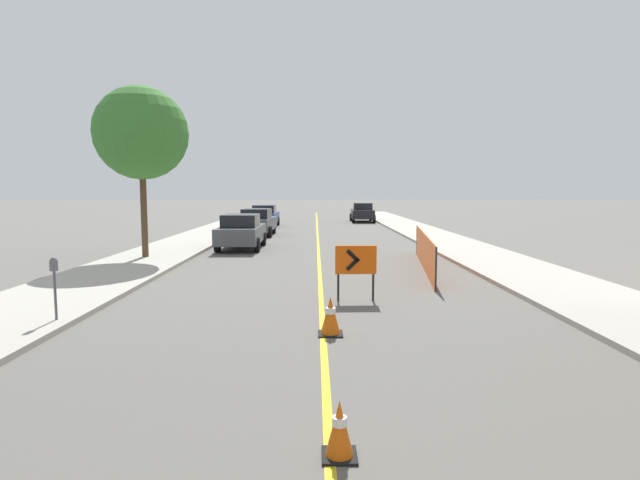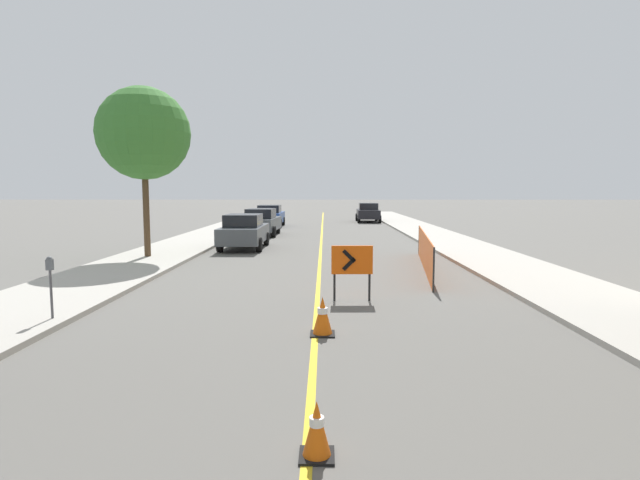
{
  "view_description": "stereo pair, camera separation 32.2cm",
  "coord_description": "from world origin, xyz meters",
  "px_view_note": "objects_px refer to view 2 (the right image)",
  "views": [
    {
      "loc": [
        -0.15,
        13.56,
        2.7
      ],
      "look_at": [
        0.02,
        30.4,
        1.0
      ],
      "focal_mm": 28.0,
      "sensor_mm": 36.0,
      "label": 1
    },
    {
      "loc": [
        0.18,
        13.56,
        2.7
      ],
      "look_at": [
        0.02,
        30.4,
        1.0
      ],
      "focal_mm": 28.0,
      "sensor_mm": 36.0,
      "label": 2
    }
  ],
  "objects_px": {
    "parked_car_curb_far": "(270,216)",
    "parked_car_opposite_side": "(368,212)",
    "parked_car_curb_mid": "(261,222)",
    "arrow_barricade_primary": "(352,262)",
    "parking_meter_near_curb": "(50,275)",
    "parked_car_curb_near": "(244,231)",
    "street_tree_left_near": "(144,134)",
    "traffic_cone_fourth": "(317,429)",
    "traffic_cone_fifth": "(323,316)"
  },
  "relations": [
    {
      "from": "traffic_cone_fifth",
      "to": "parking_meter_near_curb",
      "type": "height_order",
      "value": "parking_meter_near_curb"
    },
    {
      "from": "parking_meter_near_curb",
      "to": "parked_car_curb_near",
      "type": "bearing_deg",
      "value": 82.14
    },
    {
      "from": "traffic_cone_fourth",
      "to": "arrow_barricade_primary",
      "type": "bearing_deg",
      "value": 84.07
    },
    {
      "from": "arrow_barricade_primary",
      "to": "parked_car_curb_far",
      "type": "height_order",
      "value": "parked_car_curb_far"
    },
    {
      "from": "parked_car_curb_near",
      "to": "parked_car_curb_mid",
      "type": "bearing_deg",
      "value": 90.88
    },
    {
      "from": "parked_car_curb_near",
      "to": "street_tree_left_near",
      "type": "height_order",
      "value": "street_tree_left_near"
    },
    {
      "from": "traffic_cone_fourth",
      "to": "street_tree_left_near",
      "type": "relative_size",
      "value": 0.09
    },
    {
      "from": "parked_car_opposite_side",
      "to": "parking_meter_near_curb",
      "type": "xyz_separation_m",
      "value": [
        -9.15,
        -32.17,
        0.21
      ]
    },
    {
      "from": "arrow_barricade_primary",
      "to": "parked_car_curb_near",
      "type": "height_order",
      "value": "parked_car_curb_near"
    },
    {
      "from": "traffic_cone_fourth",
      "to": "parked_car_curb_near",
      "type": "height_order",
      "value": "parked_car_curb_near"
    },
    {
      "from": "arrow_barricade_primary",
      "to": "parked_car_curb_mid",
      "type": "xyz_separation_m",
      "value": [
        -4.41,
        17.43,
        -0.15
      ]
    },
    {
      "from": "parked_car_curb_mid",
      "to": "street_tree_left_near",
      "type": "height_order",
      "value": "street_tree_left_near"
    },
    {
      "from": "arrow_barricade_primary",
      "to": "parked_car_opposite_side",
      "type": "xyz_separation_m",
      "value": [
        2.99,
        29.99,
        -0.15
      ]
    },
    {
      "from": "parked_car_curb_far",
      "to": "parked_car_opposite_side",
      "type": "bearing_deg",
      "value": 36.87
    },
    {
      "from": "parked_car_curb_mid",
      "to": "parked_car_opposite_side",
      "type": "relative_size",
      "value": 1.01
    },
    {
      "from": "traffic_cone_fifth",
      "to": "parked_car_curb_mid",
      "type": "distance_m",
      "value": 20.63
    },
    {
      "from": "arrow_barricade_primary",
      "to": "parked_car_curb_far",
      "type": "bearing_deg",
      "value": 99.68
    },
    {
      "from": "parked_car_curb_far",
      "to": "parked_car_opposite_side",
      "type": "xyz_separation_m",
      "value": [
        7.65,
        5.62,
        0.0
      ]
    },
    {
      "from": "parked_car_curb_mid",
      "to": "street_tree_left_near",
      "type": "xyz_separation_m",
      "value": [
        -3.15,
        -10.19,
        4.02
      ]
    },
    {
      "from": "parked_car_opposite_side",
      "to": "street_tree_left_near",
      "type": "relative_size",
      "value": 0.67
    },
    {
      "from": "traffic_cone_fifth",
      "to": "street_tree_left_near",
      "type": "relative_size",
      "value": 0.11
    },
    {
      "from": "arrow_barricade_primary",
      "to": "parked_car_curb_far",
      "type": "xyz_separation_m",
      "value": [
        -4.66,
        24.37,
        -0.15
      ]
    },
    {
      "from": "traffic_cone_fifth",
      "to": "parked_car_opposite_side",
      "type": "xyz_separation_m",
      "value": [
        3.69,
        32.85,
        0.44
      ]
    },
    {
      "from": "parked_car_curb_near",
      "to": "parked_car_curb_far",
      "type": "xyz_separation_m",
      "value": [
        -0.3,
        13.58,
        0.0
      ]
    },
    {
      "from": "arrow_barricade_primary",
      "to": "traffic_cone_fifth",
      "type": "bearing_deg",
      "value": -104.93
    },
    {
      "from": "parked_car_curb_far",
      "to": "street_tree_left_near",
      "type": "bearing_deg",
      "value": -99.03
    },
    {
      "from": "parking_meter_near_curb",
      "to": "arrow_barricade_primary",
      "type": "bearing_deg",
      "value": 19.45
    },
    {
      "from": "parked_car_curb_near",
      "to": "parked_car_opposite_side",
      "type": "bearing_deg",
      "value": 69.47
    },
    {
      "from": "traffic_cone_fourth",
      "to": "arrow_barricade_primary",
      "type": "height_order",
      "value": "arrow_barricade_primary"
    },
    {
      "from": "traffic_cone_fourth",
      "to": "parked_car_curb_far",
      "type": "bearing_deg",
      "value": 97.09
    },
    {
      "from": "arrow_barricade_primary",
      "to": "parking_meter_near_curb",
      "type": "xyz_separation_m",
      "value": [
        -6.15,
        -2.17,
        0.06
      ]
    },
    {
      "from": "parked_car_opposite_side",
      "to": "street_tree_left_near",
      "type": "bearing_deg",
      "value": -113.05
    },
    {
      "from": "arrow_barricade_primary",
      "to": "street_tree_left_near",
      "type": "height_order",
      "value": "street_tree_left_near"
    },
    {
      "from": "arrow_barricade_primary",
      "to": "parked_car_curb_mid",
      "type": "relative_size",
      "value": 0.31
    },
    {
      "from": "parked_car_curb_far",
      "to": "parking_meter_near_curb",
      "type": "xyz_separation_m",
      "value": [
        -1.49,
        -26.55,
        0.21
      ]
    },
    {
      "from": "arrow_barricade_primary",
      "to": "parked_car_curb_mid",
      "type": "bearing_deg",
      "value": 103.06
    },
    {
      "from": "parked_car_curb_near",
      "to": "traffic_cone_fourth",
      "type": "bearing_deg",
      "value": -78.16
    },
    {
      "from": "traffic_cone_fourth",
      "to": "parked_car_curb_mid",
      "type": "distance_m",
      "value": 24.86
    },
    {
      "from": "traffic_cone_fourth",
      "to": "parked_car_curb_far",
      "type": "xyz_separation_m",
      "value": [
        -3.92,
        31.52,
        0.51
      ]
    },
    {
      "from": "parked_car_curb_mid",
      "to": "street_tree_left_near",
      "type": "distance_m",
      "value": 11.4
    },
    {
      "from": "street_tree_left_near",
      "to": "traffic_cone_fourth",
      "type": "bearing_deg",
      "value": -64.64
    },
    {
      "from": "traffic_cone_fifth",
      "to": "arrow_barricade_primary",
      "type": "bearing_deg",
      "value": 76.22
    },
    {
      "from": "traffic_cone_fifth",
      "to": "street_tree_left_near",
      "type": "distance_m",
      "value": 13.0
    },
    {
      "from": "traffic_cone_fourth",
      "to": "arrow_barricade_primary",
      "type": "xyz_separation_m",
      "value": [
        0.74,
        7.15,
        0.66
      ]
    },
    {
      "from": "parked_car_curb_mid",
      "to": "parked_car_curb_near",
      "type": "bearing_deg",
      "value": -86.54
    },
    {
      "from": "arrow_barricade_primary",
      "to": "street_tree_left_near",
      "type": "distance_m",
      "value": 11.16
    },
    {
      "from": "arrow_barricade_primary",
      "to": "parked_car_curb_far",
      "type": "distance_m",
      "value": 24.81
    },
    {
      "from": "traffic_cone_fifth",
      "to": "street_tree_left_near",
      "type": "height_order",
      "value": "street_tree_left_near"
    },
    {
      "from": "parked_car_opposite_side",
      "to": "street_tree_left_near",
      "type": "height_order",
      "value": "street_tree_left_near"
    },
    {
      "from": "traffic_cone_fourth",
      "to": "street_tree_left_near",
      "type": "height_order",
      "value": "street_tree_left_near"
    }
  ]
}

